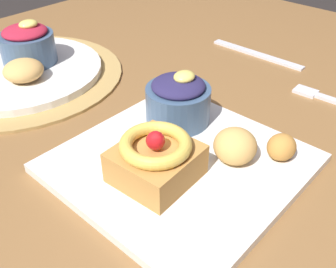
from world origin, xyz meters
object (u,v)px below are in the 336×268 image
(front_plate, at_px, (180,163))
(fritter_middle, at_px, (233,148))
(back_plate, at_px, (19,71))
(knife, at_px, (257,54))
(fork, at_px, (327,98))
(back_pastry, at_px, (23,70))
(cake_slice, at_px, (156,159))
(berry_ramekin, at_px, (178,100))
(back_ramekin, at_px, (28,44))
(fritter_front, at_px, (281,147))

(front_plate, bearing_deg, fritter_middle, -52.11)
(back_plate, relative_size, knife, 1.47)
(fritter_middle, height_order, back_plate, fritter_middle)
(fork, bearing_deg, fritter_middle, 83.60)
(back_pastry, height_order, knife, back_pastry)
(cake_slice, relative_size, berry_ramekin, 1.05)
(back_ramekin, height_order, fork, back_ramekin)
(fritter_front, bearing_deg, cake_slice, 145.23)
(berry_ramekin, xyz_separation_m, back_ramekin, (-0.04, 0.30, 0.01))
(front_plate, distance_m, back_pastry, 0.31)
(cake_slice, height_order, berry_ramekin, berry_ramekin)
(berry_ramekin, bearing_deg, fritter_middle, -103.40)
(fritter_front, bearing_deg, berry_ramekin, 98.02)
(front_plate, bearing_deg, cake_slice, 179.89)
(berry_ramekin, bearing_deg, front_plate, -137.09)
(back_pastry, bearing_deg, front_plate, -86.62)
(cake_slice, bearing_deg, back_ramekin, 79.73)
(cake_slice, distance_m, fritter_front, 0.15)
(berry_ramekin, relative_size, back_pastry, 1.38)
(back_plate, bearing_deg, fritter_middle, -84.23)
(fritter_front, distance_m, back_plate, 0.45)
(back_ramekin, distance_m, fork, 0.50)
(back_ramekin, bearing_deg, berry_ramekin, -82.70)
(back_ramekin, relative_size, back_pastry, 1.45)
(back_plate, height_order, fork, back_plate)
(front_plate, height_order, cake_slice, cake_slice)
(fork, distance_m, knife, 0.18)
(berry_ramekin, bearing_deg, knife, 9.28)
(back_pastry, bearing_deg, berry_ramekin, -72.24)
(fritter_front, distance_m, knife, 0.33)
(fritter_front, bearing_deg, knife, 36.10)
(berry_ramekin, relative_size, knife, 0.46)
(back_ramekin, bearing_deg, cake_slice, -100.27)
(knife, bearing_deg, fritter_middle, 116.22)
(front_plate, xyz_separation_m, berry_ramekin, (0.06, 0.06, 0.04))
(fritter_front, xyz_separation_m, fritter_middle, (-0.05, 0.04, 0.01))
(front_plate, relative_size, fritter_middle, 5.13)
(fritter_front, xyz_separation_m, knife, (0.26, 0.19, -0.03))
(cake_slice, xyz_separation_m, fritter_front, (0.13, -0.09, -0.01))
(fritter_front, height_order, back_ramekin, back_ramekin)
(berry_ramekin, bearing_deg, cake_slice, -150.90)
(knife, bearing_deg, berry_ramekin, 99.15)
(back_plate, xyz_separation_m, knife, (0.35, -0.25, -0.01))
(fritter_front, xyz_separation_m, back_pastry, (-0.10, 0.40, 0.01))
(fritter_middle, xyz_separation_m, back_ramekin, (-0.01, 0.41, 0.02))
(cake_slice, distance_m, knife, 0.40)
(cake_slice, relative_size, fork, 0.73)
(back_ramekin, relative_size, knife, 0.48)
(cake_slice, distance_m, fork, 0.33)
(berry_ramekin, xyz_separation_m, back_pastry, (-0.08, 0.25, -0.01))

